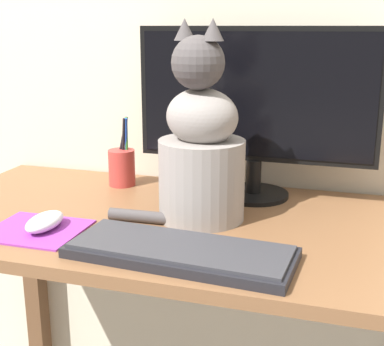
{
  "coord_description": "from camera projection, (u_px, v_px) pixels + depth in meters",
  "views": [
    {
      "loc": [
        0.28,
        -1.02,
        1.12
      ],
      "look_at": [
        -0.0,
        -0.09,
        0.86
      ],
      "focal_mm": 50.0,
      "sensor_mm": 36.0,
      "label": 1
    }
  ],
  "objects": [
    {
      "name": "desk",
      "position": [
        204.0,
        269.0,
        1.15
      ],
      "size": [
        1.29,
        0.59,
        0.73
      ],
      "color": "brown",
      "rests_on": "ground_plane"
    },
    {
      "name": "monitor",
      "position": [
        256.0,
        105.0,
        1.23
      ],
      "size": [
        0.56,
        0.17,
        0.4
      ],
      "color": "black",
      "rests_on": "desk"
    },
    {
      "name": "keyboard",
      "position": [
        181.0,
        251.0,
        0.94
      ],
      "size": [
        0.41,
        0.18,
        0.02
      ],
      "rotation": [
        0.0,
        0.0,
        -0.06
      ],
      "color": "black",
      "rests_on": "desk"
    },
    {
      "name": "mousepad_left",
      "position": [
        36.0,
        230.0,
        1.07
      ],
      "size": [
        0.19,
        0.16,
        0.0
      ],
      "rotation": [
        0.0,
        0.0,
        0.01
      ],
      "color": "purple",
      "rests_on": "desk"
    },
    {
      "name": "computer_mouse_left",
      "position": [
        45.0,
        222.0,
        1.07
      ],
      "size": [
        0.06,
        0.11,
        0.03
      ],
      "color": "white",
      "rests_on": "mousepad_left"
    },
    {
      "name": "cat",
      "position": [
        201.0,
        148.0,
        1.1
      ],
      "size": [
        0.3,
        0.23,
        0.41
      ],
      "rotation": [
        0.0,
        0.0,
        -0.31
      ],
      "color": "gray",
      "rests_on": "desk"
    },
    {
      "name": "pen_cup",
      "position": [
        122.0,
        166.0,
        1.37
      ],
      "size": [
        0.07,
        0.07,
        0.18
      ],
      "color": "#B23833",
      "rests_on": "desk"
    }
  ]
}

